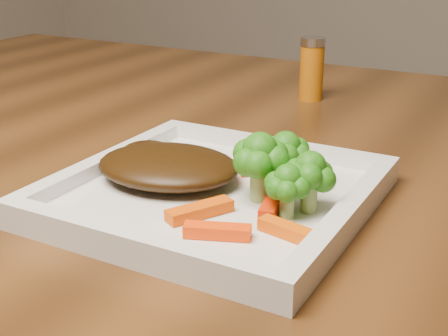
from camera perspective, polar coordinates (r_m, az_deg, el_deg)
The scene contains 12 objects.
plate at distance 0.58m, azimuth -0.87°, elevation -2.71°, with size 0.27×0.27×0.01m, color white.
steak at distance 0.59m, azimuth -5.11°, elevation 0.19°, with size 0.14×0.11×0.03m, color #351F07.
broccoli_0 at distance 0.57m, azimuth 5.63°, elevation 1.31°, with size 0.05×0.05×0.07m, color #316E12, non-canonical shape.
broccoli_1 at distance 0.53m, azimuth 7.87°, elevation -0.69°, with size 0.05×0.05×0.06m, color #1F5C0F, non-canonical shape.
broccoli_2 at distance 0.51m, azimuth 5.84°, elevation -1.51°, with size 0.04×0.04×0.06m, color #266410, non-canonical shape.
broccoli_3 at distance 0.55m, azimuth 3.27°, elevation 0.07°, with size 0.06×0.06×0.06m, color #126510, non-canonical shape.
carrot_0 at distance 0.49m, azimuth -0.61°, elevation -5.79°, with size 0.05×0.01×0.01m, color #FF3B04.
carrot_1 at distance 0.49m, azimuth 5.79°, elevation -5.68°, with size 0.05×0.01×0.01m, color #E55103.
carrot_2 at distance 0.52m, azimuth -2.23°, elevation -3.90°, with size 0.06×0.02×0.01m, color #DF4B03.
carrot_4 at distance 0.61m, azimuth 3.76°, elevation -0.03°, with size 0.05×0.01×0.01m, color #FF2704.
carrot_5 at distance 0.53m, azimuth 4.40°, elevation -3.41°, with size 0.05×0.01×0.01m, color red.
spice_shaker at distance 0.93m, azimuth 8.02°, elevation 8.96°, with size 0.03×0.03×0.09m, color #A25409.
Camera 1 is at (0.51, -0.70, 0.99)m, focal length 50.00 mm.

